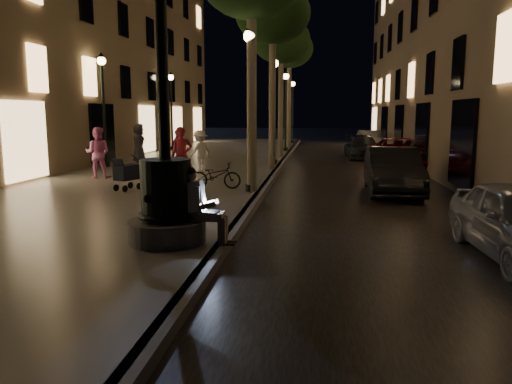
# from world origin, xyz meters

# --- Properties ---
(ground) EXTENTS (120.00, 120.00, 0.00)m
(ground) POSITION_xyz_m (0.00, 15.00, 0.00)
(ground) COLOR black
(ground) RESTS_ON ground
(cobble_lane) EXTENTS (6.00, 45.00, 0.02)m
(cobble_lane) POSITION_xyz_m (3.00, 15.00, 0.01)
(cobble_lane) COLOR black
(cobble_lane) RESTS_ON ground
(promenade) EXTENTS (8.00, 45.00, 0.20)m
(promenade) POSITION_xyz_m (-4.00, 15.00, 0.10)
(promenade) COLOR slate
(promenade) RESTS_ON ground
(curb_strip) EXTENTS (0.25, 45.00, 0.20)m
(curb_strip) POSITION_xyz_m (0.00, 15.00, 0.10)
(curb_strip) COLOR #59595B
(curb_strip) RESTS_ON ground
(building_left) EXTENTS (8.00, 36.00, 15.00)m
(building_left) POSITION_xyz_m (-12.00, 18.00, 7.50)
(building_left) COLOR #7F654F
(building_left) RESTS_ON ground
(fountain_lamppost) EXTENTS (1.40, 1.40, 5.21)m
(fountain_lamppost) POSITION_xyz_m (-1.00, 2.00, 1.21)
(fountain_lamppost) COLOR #59595B
(fountain_lamppost) RESTS_ON promenade
(seated_man_laptop) EXTENTS (1.00, 0.34, 1.37)m
(seated_man_laptop) POSITION_xyz_m (-0.39, 2.00, 0.92)
(seated_man_laptop) COLOR tan
(seated_man_laptop) RESTS_ON promenade
(tree_second) EXTENTS (3.00, 3.00, 7.40)m
(tree_second) POSITION_xyz_m (-0.20, 14.00, 6.33)
(tree_second) COLOR #6B604C
(tree_second) RESTS_ON promenade
(tree_third) EXTENTS (3.00, 3.00, 7.20)m
(tree_third) POSITION_xyz_m (-0.30, 20.00, 6.14)
(tree_third) COLOR #6B604C
(tree_third) RESTS_ON promenade
(tree_far) EXTENTS (3.00, 3.00, 7.50)m
(tree_far) POSITION_xyz_m (-0.22, 26.00, 6.43)
(tree_far) COLOR #6B604C
(tree_far) RESTS_ON promenade
(lamp_curb_a) EXTENTS (0.36, 0.36, 4.81)m
(lamp_curb_a) POSITION_xyz_m (-0.30, 8.00, 3.24)
(lamp_curb_a) COLOR black
(lamp_curb_a) RESTS_ON promenade
(lamp_curb_b) EXTENTS (0.36, 0.36, 4.81)m
(lamp_curb_b) POSITION_xyz_m (-0.30, 16.00, 3.24)
(lamp_curb_b) COLOR black
(lamp_curb_b) RESTS_ON promenade
(lamp_curb_c) EXTENTS (0.36, 0.36, 4.81)m
(lamp_curb_c) POSITION_xyz_m (-0.30, 24.00, 3.24)
(lamp_curb_c) COLOR black
(lamp_curb_c) RESTS_ON promenade
(lamp_curb_d) EXTENTS (0.36, 0.36, 4.81)m
(lamp_curb_d) POSITION_xyz_m (-0.30, 32.00, 3.24)
(lamp_curb_d) COLOR black
(lamp_curb_d) RESTS_ON promenade
(lamp_left_b) EXTENTS (0.36, 0.36, 4.81)m
(lamp_left_b) POSITION_xyz_m (-7.40, 14.00, 3.24)
(lamp_left_b) COLOR black
(lamp_left_b) RESTS_ON promenade
(lamp_left_c) EXTENTS (0.36, 0.36, 4.81)m
(lamp_left_c) POSITION_xyz_m (-7.40, 24.00, 3.24)
(lamp_left_c) COLOR black
(lamp_left_c) RESTS_ON promenade
(stroller) EXTENTS (0.70, 1.05, 1.08)m
(stroller) POSITION_xyz_m (-3.98, 7.71, 0.74)
(stroller) COLOR black
(stroller) RESTS_ON promenade
(car_second) EXTENTS (1.65, 4.40, 1.44)m
(car_second) POSITION_xyz_m (4.00, 9.29, 0.72)
(car_second) COLOR black
(car_second) RESTS_ON ground
(car_third) EXTENTS (2.56, 5.14, 1.40)m
(car_third) POSITION_xyz_m (5.20, 16.03, 0.70)
(car_third) COLOR maroon
(car_third) RESTS_ON ground
(car_rear) EXTENTS (1.87, 4.35, 1.25)m
(car_rear) POSITION_xyz_m (4.11, 21.58, 0.62)
(car_rear) COLOR #2A2B2F
(car_rear) RESTS_ON ground
(car_fifth) EXTENTS (1.76, 4.10, 1.31)m
(car_fifth) POSITION_xyz_m (5.20, 27.98, 0.66)
(car_fifth) COLOR #A8A8A3
(car_fifth) RESTS_ON ground
(pedestrian_red) EXTENTS (0.78, 0.63, 1.86)m
(pedestrian_red) POSITION_xyz_m (-2.66, 9.05, 1.13)
(pedestrian_red) COLOR #B62431
(pedestrian_red) RESTS_ON promenade
(pedestrian_pink) EXTENTS (0.97, 0.81, 1.80)m
(pedestrian_pink) POSITION_xyz_m (-6.07, 10.31, 1.10)
(pedestrian_pink) COLOR pink
(pedestrian_pink) RESTS_ON promenade
(pedestrian_white) EXTENTS (1.11, 1.21, 1.63)m
(pedestrian_white) POSITION_xyz_m (-2.90, 12.59, 1.01)
(pedestrian_white) COLOR white
(pedestrian_white) RESTS_ON promenade
(pedestrian_blue) EXTENTS (0.98, 0.89, 1.60)m
(pedestrian_blue) POSITION_xyz_m (-4.23, 14.16, 1.00)
(pedestrian_blue) COLOR #293399
(pedestrian_blue) RESTS_ON promenade
(pedestrian_dark) EXTENTS (0.89, 1.04, 1.81)m
(pedestrian_dark) POSITION_xyz_m (-6.59, 15.84, 1.10)
(pedestrian_dark) COLOR #303035
(pedestrian_dark) RESTS_ON promenade
(bicycle) EXTENTS (1.59, 0.64, 0.82)m
(bicycle) POSITION_xyz_m (-1.42, 8.35, 0.61)
(bicycle) COLOR black
(bicycle) RESTS_ON promenade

